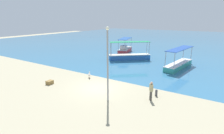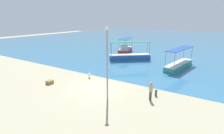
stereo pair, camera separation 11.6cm
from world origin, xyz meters
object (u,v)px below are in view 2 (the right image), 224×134
at_px(fishing_boat_center, 125,49).
at_px(lamp_post, 107,61).
at_px(mooring_bollard, 156,93).
at_px(pelican, 89,75).
at_px(fisherman_standing, 151,90).
at_px(fishing_boat_outer, 130,56).
at_px(fishing_boat_far_right, 179,64).
at_px(cargo_crate, 50,82).

relative_size(fishing_boat_center, lamp_post, 0.95).
xyz_separation_m(lamp_post, mooring_bollard, (3.22, 3.13, -3.15)).
height_order(fishing_boat_center, pelican, fishing_boat_center).
relative_size(lamp_post, mooring_bollard, 9.87).
height_order(lamp_post, fisherman_standing, lamp_post).
bearing_deg(fishing_boat_outer, fishing_boat_center, 124.60).
distance_m(fishing_boat_far_right, mooring_bollard, 10.85).
distance_m(fishing_boat_outer, lamp_post, 16.29).
relative_size(lamp_post, fisherman_standing, 3.69).
distance_m(fishing_boat_center, cargo_crate, 20.87).
distance_m(mooring_bollard, fisherman_standing, 1.23).
distance_m(fishing_boat_center, mooring_bollard, 21.63).
bearing_deg(pelican, mooring_bollard, -4.79).
relative_size(fishing_boat_outer, lamp_post, 1.02).
height_order(fishing_boat_center, fisherman_standing, fishing_boat_center).
distance_m(pelican, mooring_bollard, 8.43).
height_order(mooring_bollard, cargo_crate, mooring_bollard).
bearing_deg(cargo_crate, lamp_post, 0.60).
bearing_deg(fishing_boat_center, cargo_crate, -84.71).
xyz_separation_m(fishing_boat_far_right, mooring_bollard, (0.37, -10.84, -0.22)).
distance_m(fishing_boat_outer, cargo_crate, 15.27).
height_order(fishing_boat_center, lamp_post, lamp_post).
height_order(fishing_boat_far_right, mooring_bollard, fishing_boat_far_right).
bearing_deg(mooring_bollard, cargo_crate, -163.31).
height_order(fishing_boat_outer, fishing_boat_far_right, fishing_boat_outer).
height_order(mooring_bollard, fisherman_standing, fisherman_standing).
bearing_deg(fisherman_standing, cargo_crate, -168.64).
bearing_deg(lamp_post, fishing_boat_outer, 110.06).
xyz_separation_m(mooring_bollard, cargo_crate, (-10.68, -3.20, -0.14)).
relative_size(fishing_boat_far_right, fisherman_standing, 4.24).
relative_size(fishing_boat_outer, mooring_bollard, 10.03).
relative_size(lamp_post, cargo_crate, 9.35).
relative_size(fishing_boat_center, fisherman_standing, 3.53).
relative_size(fishing_boat_outer, cargo_crate, 9.50).
bearing_deg(lamp_post, pelican, 143.52).
bearing_deg(fishing_boat_outer, fishing_boat_far_right, -7.45).
distance_m(fishing_boat_center, lamp_post, 22.90).
distance_m(lamp_post, cargo_crate, 8.16).
bearing_deg(fishing_boat_far_right, pelican, -128.38).
relative_size(fishing_boat_outer, pelican, 7.93).
distance_m(fishing_boat_center, pelican, 17.39).
bearing_deg(fishing_boat_center, fisherman_standing, -56.24).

